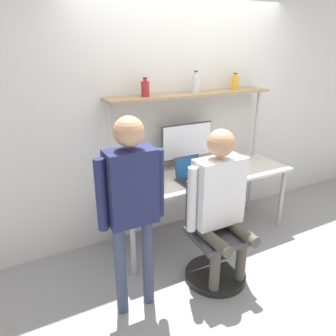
{
  "coord_description": "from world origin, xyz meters",
  "views": [
    {
      "loc": [
        -1.87,
        -2.33,
        2.04
      ],
      "look_at": [
        -0.68,
        -0.13,
        1.1
      ],
      "focal_mm": 35.0,
      "sensor_mm": 36.0,
      "label": 1
    }
  ],
  "objects": [
    {
      "name": "bottle_clear",
      "position": [
        0.03,
        0.6,
        1.67
      ],
      "size": [
        0.08,
        0.08,
        0.22
      ],
      "color": "silver",
      "rests_on": "shelf_unit"
    },
    {
      "name": "desk",
      "position": [
        0.0,
        0.38,
        0.68
      ],
      "size": [
        1.99,
        0.73,
        0.75
      ],
      "color": "beige",
      "rests_on": "ground_plane"
    },
    {
      "name": "ground_plane",
      "position": [
        0.0,
        0.0,
        0.0
      ],
      "size": [
        12.0,
        12.0,
        0.0
      ],
      "primitive_type": "plane",
      "color": "gray"
    },
    {
      "name": "wall_back",
      "position": [
        0.0,
        0.78,
        1.35
      ],
      "size": [
        8.0,
        0.06,
        2.7
      ],
      "color": "silver",
      "rests_on": "ground_plane"
    },
    {
      "name": "laptop",
      "position": [
        -0.22,
        0.27,
        0.82
      ],
      "size": [
        0.29,
        0.24,
        0.24
      ],
      "color": "#333338",
      "rests_on": "desk"
    },
    {
      "name": "bottle_amber",
      "position": [
        0.55,
        0.6,
        1.65
      ],
      "size": [
        0.08,
        0.08,
        0.18
      ],
      "color": "gold",
      "rests_on": "shelf_unit"
    },
    {
      "name": "bottle_red",
      "position": [
        -0.54,
        0.6,
        1.65
      ],
      "size": [
        0.08,
        0.08,
        0.18
      ],
      "color": "maroon",
      "rests_on": "shelf_unit"
    },
    {
      "name": "person_standing",
      "position": [
        -1.08,
        -0.3,
        1.01
      ],
      "size": [
        0.53,
        0.22,
        1.6
      ],
      "color": "#38425B",
      "rests_on": "ground_plane"
    },
    {
      "name": "shelf_unit",
      "position": [
        0.0,
        0.6,
        1.38
      ],
      "size": [
        1.89,
        0.28,
        1.57
      ],
      "color": "#997A56",
      "rests_on": "ground_plane"
    },
    {
      "name": "office_chair",
      "position": [
        -0.29,
        -0.29,
        0.29
      ],
      "size": [
        0.56,
        0.56,
        0.93
      ],
      "color": "black",
      "rests_on": "ground_plane"
    },
    {
      "name": "cell_phone",
      "position": [
        0.05,
        0.27,
        0.76
      ],
      "size": [
        0.07,
        0.15,
        0.01
      ],
      "color": "silver",
      "rests_on": "desk"
    },
    {
      "name": "monitor",
      "position": [
        -0.07,
        0.57,
        1.04
      ],
      "size": [
        0.61,
        0.2,
        0.51
      ],
      "color": "#333338",
      "rests_on": "desk"
    },
    {
      "name": "person_seated",
      "position": [
        -0.29,
        -0.34,
        0.84
      ],
      "size": [
        0.6,
        0.47,
        1.42
      ],
      "color": "#4C473D",
      "rests_on": "ground_plane"
    }
  ]
}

